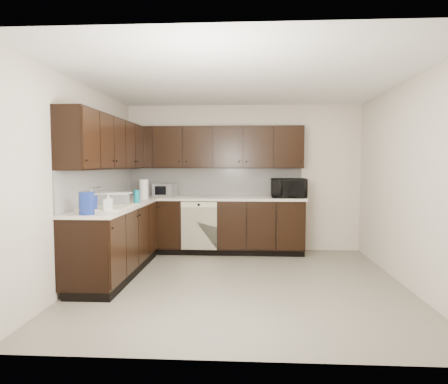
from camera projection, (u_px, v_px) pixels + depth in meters
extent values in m
plane|color=gray|center=(241.00, 283.00, 5.01)|extent=(4.00, 4.00, 0.00)
plane|color=white|center=(242.00, 81.00, 4.83)|extent=(4.00, 4.00, 0.00)
cube|color=beige|center=(243.00, 178.00, 6.91)|extent=(4.00, 0.02, 2.50)
cube|color=beige|center=(83.00, 183.00, 5.03)|extent=(0.02, 4.00, 2.50)
cube|color=beige|center=(407.00, 184.00, 4.80)|extent=(0.02, 4.00, 2.50)
cube|color=beige|center=(238.00, 197.00, 2.93)|extent=(4.00, 0.02, 2.50)
cube|color=black|center=(213.00, 226.00, 6.70)|extent=(3.00, 0.60, 0.90)
cube|color=black|center=(115.00, 241.00, 5.37)|extent=(0.60, 2.20, 0.90)
cube|color=black|center=(213.00, 249.00, 6.75)|extent=(3.00, 0.54, 0.10)
cube|color=black|center=(118.00, 271.00, 5.40)|extent=(0.54, 2.20, 0.10)
cube|color=beige|center=(213.00, 198.00, 6.66)|extent=(3.03, 0.63, 0.04)
cube|color=beige|center=(115.00, 207.00, 5.34)|extent=(0.63, 2.23, 0.04)
cube|color=silver|center=(214.00, 182.00, 6.93)|extent=(3.00, 0.02, 0.48)
cube|color=silver|center=(101.00, 186.00, 5.64)|extent=(0.02, 2.80, 0.48)
cube|color=black|center=(213.00, 147.00, 6.74)|extent=(3.00, 0.33, 0.70)
cube|color=black|center=(107.00, 143.00, 5.42)|extent=(0.33, 2.47, 0.70)
cube|color=beige|center=(199.00, 226.00, 6.42)|extent=(0.58, 0.02, 0.78)
cube|color=beige|center=(199.00, 205.00, 6.39)|extent=(0.58, 0.03, 0.08)
cylinder|color=black|center=(199.00, 205.00, 6.37)|extent=(0.04, 0.02, 0.04)
cube|color=beige|center=(108.00, 207.00, 5.04)|extent=(0.54, 0.82, 0.03)
cube|color=beige|center=(103.00, 216.00, 4.84)|extent=(0.42, 0.34, 0.16)
cube|color=beige|center=(114.00, 212.00, 5.24)|extent=(0.42, 0.34, 0.16)
cylinder|color=silver|center=(91.00, 197.00, 5.04)|extent=(0.03, 0.03, 0.26)
cylinder|color=silver|center=(95.00, 188.00, 5.03)|extent=(0.14, 0.02, 0.02)
cylinder|color=#B2B2B7|center=(103.00, 214.00, 4.84)|extent=(0.20, 0.20, 0.10)
imported|color=black|center=(288.00, 188.00, 6.55)|extent=(0.57, 0.39, 0.31)
imported|color=gray|center=(108.00, 202.00, 4.64)|extent=(0.11, 0.11, 0.21)
imported|color=gray|center=(92.00, 200.00, 4.89)|extent=(0.10, 0.10, 0.23)
cube|color=silver|center=(165.00, 190.00, 6.77)|extent=(0.40, 0.33, 0.22)
cube|color=silver|center=(113.00, 199.00, 5.34)|extent=(0.49, 0.42, 0.16)
cylinder|color=#102A98|center=(87.00, 203.00, 4.33)|extent=(0.18, 0.18, 0.25)
cylinder|color=#0D7D95|center=(137.00, 197.00, 5.61)|extent=(0.09, 0.09, 0.19)
cylinder|color=silver|center=(144.00, 189.00, 6.29)|extent=(0.18, 0.18, 0.31)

